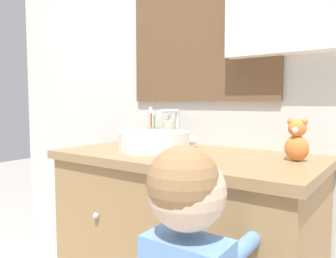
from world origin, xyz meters
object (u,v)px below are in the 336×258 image
sink_basin (155,140)px  toothbrush_holder (153,133)px  soap_dispenser (169,131)px  teddy_bear (297,141)px

sink_basin → toothbrush_holder: size_ratio=1.92×
soap_dispenser → teddy_bear: (0.66, -0.15, 0.01)m
sink_basin → soap_dispenser: 0.24m
sink_basin → teddy_bear: size_ratio=2.35×
soap_dispenser → teddy_bear: 0.67m
soap_dispenser → toothbrush_holder: bearing=-165.4°
soap_dispenser → teddy_bear: bearing=-12.6°
toothbrush_holder → teddy_bear: 0.76m
sink_basin → soap_dispenser: bearing=110.7°
toothbrush_holder → soap_dispenser: toothbrush_holder is taller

